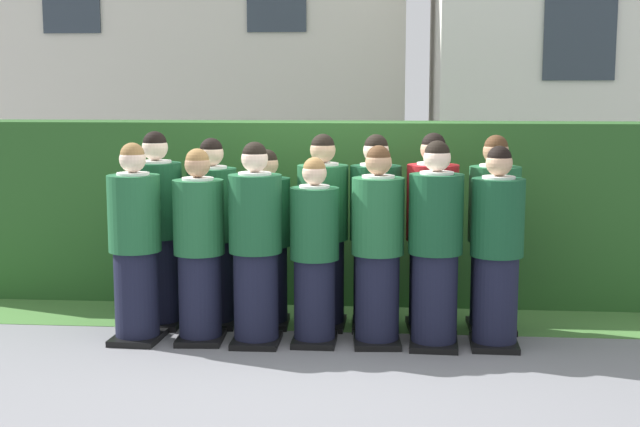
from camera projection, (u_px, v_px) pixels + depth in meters
ground_plane at (317, 344)px, 7.22m from camera, size 60.00×60.00×0.00m
student_front_row_0 at (135, 248)px, 7.20m from camera, size 0.43×0.53×1.66m
student_front_row_1 at (199, 251)px, 7.19m from camera, size 0.42×0.52×1.61m
student_front_row_2 at (256, 249)px, 7.12m from camera, size 0.43×0.48×1.67m
student_front_row_3 at (314, 256)px, 7.13m from camera, size 0.40×0.44×1.54m
student_front_row_4 at (378, 251)px, 7.11m from camera, size 0.43×0.50×1.64m
student_front_row_5 at (435, 250)px, 7.04m from camera, size 0.44×0.50×1.68m
student_front_row_6 at (497, 252)px, 7.03m from camera, size 0.43×0.48×1.64m
student_rear_row_0 at (157, 234)px, 7.68m from camera, size 0.45×0.54×1.72m
student_rear_row_1 at (213, 237)px, 7.70m from camera, size 0.43×0.54×1.67m
student_rear_row_2 at (267, 243)px, 7.68m from camera, size 0.41×0.47×1.57m
student_rear_row_3 at (323, 236)px, 7.64m from camera, size 0.44×0.53×1.70m
student_rear_row_4 at (375, 237)px, 7.60m from camera, size 0.44×0.54×1.70m
student_in_red_blazer at (432, 237)px, 7.55m from camera, size 0.45×0.52×1.72m
student_rear_row_6 at (493, 238)px, 7.54m from camera, size 0.44×0.50×1.70m
hedge at (332, 211)px, 8.68m from camera, size 8.07×0.70×1.77m
lawn_strip at (325, 318)px, 8.01m from camera, size 8.07×0.90×0.01m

